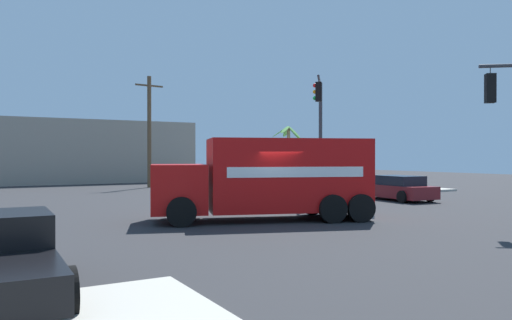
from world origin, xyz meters
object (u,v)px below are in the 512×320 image
Objects in this scene: vending_machine_red at (316,174)px; palm_tree_far at (288,146)px; sedan_maroon at (398,188)px; utility_pole at (149,130)px; vending_machine_blue at (348,174)px; delivery_truck at (270,178)px; traffic_light_primary at (320,120)px.

palm_tree_far reaches higher than vending_machine_red.
vending_machine_red is at bearing 82.52° from sedan_maroon.
utility_pole reaches higher than palm_tree_far.
vending_machine_red is 2.25m from vending_machine_blue.
sedan_maroon is 0.53× the size of utility_pole.
vending_machine_blue is at bearing 39.84° from delivery_truck.
sedan_maroon is at bearing -97.31° from palm_tree_far.
vending_machine_red is at bearing 149.40° from vending_machine_blue.
vending_machine_red is (4.56, 6.37, -3.21)m from traffic_light_primary.
utility_pole is (-9.77, 4.05, 1.15)m from palm_tree_far.
utility_pole is at bearing 157.49° from palm_tree_far.
vending_machine_red is at bearing 54.42° from traffic_light_primary.
palm_tree_far reaches higher than delivery_truck.
vending_machine_red is at bearing -96.95° from palm_tree_far.
sedan_maroon is 8.78m from vending_machine_red.
palm_tree_far is (-1.42, 5.37, 2.08)m from vending_machine_blue.
palm_tree_far reaches higher than vending_machine_blue.
palm_tree_far is at bearing 82.69° from sedan_maroon.
vending_machine_red is (11.30, 12.19, -0.47)m from delivery_truck.
palm_tree_far reaches higher than sedan_maroon.
traffic_light_primary is at bearing -115.58° from palm_tree_far.
delivery_truck is 4.44× the size of vending_machine_red.
utility_pole is (-9.26, 8.28, 3.23)m from vending_machine_red.
vending_machine_blue is (6.50, 5.22, -3.21)m from traffic_light_primary.
utility_pole reaches higher than traffic_light_primary.
delivery_truck reaches higher than vending_machine_red.
utility_pole is at bearing 84.29° from delivery_truck.
vending_machine_red is 0.22× the size of utility_pole.
traffic_light_primary is 3.42× the size of vending_machine_red.
traffic_light_primary is at bearing 40.81° from delivery_truck.
sedan_maroon is 13.26m from palm_tree_far.
vending_machine_blue is at bearing 67.78° from sedan_maroon.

